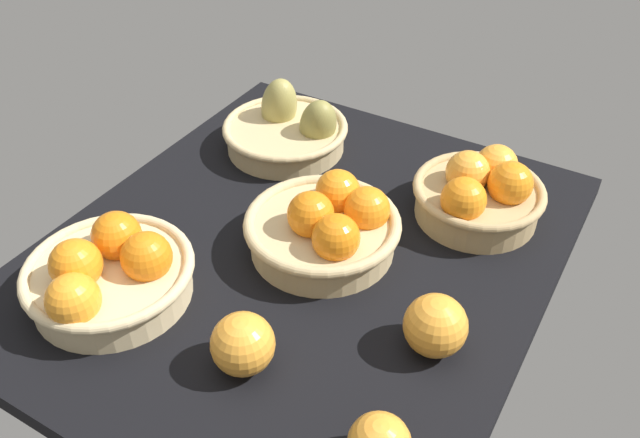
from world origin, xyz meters
TOP-DOWN VIEW (x-y plane):
  - market_tray at (0.00, 0.00)cm, footprint 84.00×72.00cm
  - basket_near_left_pears at (-23.40, -16.90)cm, footprint 22.93×23.02cm
  - basket_center at (-1.98, 3.51)cm, footprint 23.68×23.68cm
  - basket_near_right at (22.14, -17.25)cm, footprint 23.69×23.69cm
  - basket_far_left at (-21.33, 20.44)cm, footprint 20.99×20.99cm
  - loose_orange_front_gap at (22.88, 5.87)cm, footprint 8.14×8.14cm
  - loose_orange_side_gap at (8.11, 25.24)cm, footprint 8.31×8.31cm

SIDE VIEW (x-z plane):
  - market_tray at x=0.00cm, z-range 0.00..3.00cm
  - basket_near_left_pears at x=-23.40cm, z-range 0.06..13.12cm
  - loose_orange_front_gap at x=22.88cm, z-range 3.00..11.14cm
  - loose_orange_side_gap at x=8.11cm, z-range 3.00..11.31cm
  - basket_center at x=-1.98cm, z-range 1.87..12.62cm
  - basket_near_right at x=22.14cm, z-range 1.82..12.74cm
  - basket_far_left at x=-21.33cm, z-range 2.07..12.94cm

